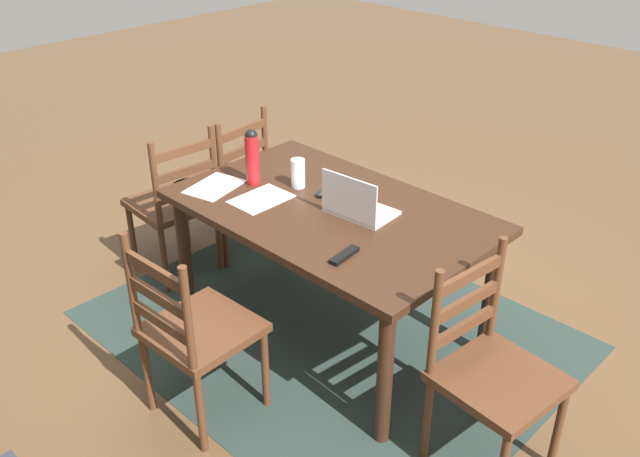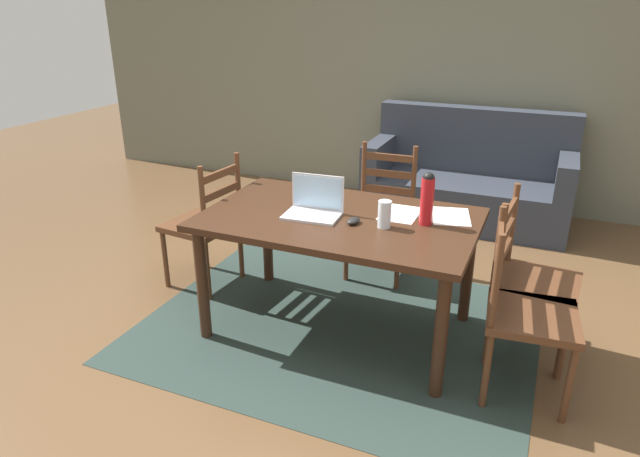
% 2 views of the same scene
% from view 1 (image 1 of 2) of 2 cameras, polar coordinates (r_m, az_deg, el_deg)
% --- Properties ---
extents(ground_plane, '(14.00, 14.00, 0.00)m').
position_cam_1_polar(ground_plane, '(3.82, 0.77, -8.35)').
color(ground_plane, brown).
extents(area_rug, '(2.38, 1.88, 0.01)m').
position_cam_1_polar(area_rug, '(3.81, 0.77, -8.31)').
color(area_rug, '#283833').
rests_on(area_rug, ground).
extents(dining_table, '(1.58, 0.98, 0.75)m').
position_cam_1_polar(dining_table, '(3.45, 0.84, 0.40)').
color(dining_table, '#382114').
rests_on(dining_table, ground).
extents(chair_right_far, '(0.47, 0.47, 0.95)m').
position_cam_1_polar(chair_right_far, '(4.18, -11.89, 2.00)').
color(chair_right_far, '#56331E').
rests_on(chair_right_far, ground).
extents(chair_far_head, '(0.46, 0.46, 0.95)m').
position_cam_1_polar(chair_far_head, '(3.09, -10.31, -8.36)').
color(chair_far_head, '#56331E').
rests_on(chair_far_head, ground).
extents(chair_left_far, '(0.48, 0.48, 0.95)m').
position_cam_1_polar(chair_left_far, '(2.92, 13.96, -11.49)').
color(chair_left_far, '#56331E').
rests_on(chair_left_far, ground).
extents(chair_right_near, '(0.48, 0.48, 0.95)m').
position_cam_1_polar(chair_right_near, '(4.38, -7.66, 3.72)').
color(chair_right_near, '#56331E').
rests_on(chair_right_near, ground).
extents(laptop, '(0.34, 0.24, 0.23)m').
position_cam_1_polar(laptop, '(3.32, 3.01, 1.94)').
color(laptop, silver).
rests_on(laptop, dining_table).
extents(water_bottle, '(0.07, 0.07, 0.30)m').
position_cam_1_polar(water_bottle, '(3.62, -5.62, 5.99)').
color(water_bottle, red).
rests_on(water_bottle, dining_table).
extents(drinking_glass, '(0.07, 0.07, 0.15)m').
position_cam_1_polar(drinking_glass, '(3.60, -1.83, 4.58)').
color(drinking_glass, silver).
rests_on(drinking_glass, dining_table).
extents(computer_mouse, '(0.08, 0.11, 0.03)m').
position_cam_1_polar(computer_mouse, '(3.52, 0.35, 2.96)').
color(computer_mouse, black).
rests_on(computer_mouse, dining_table).
extents(tv_remote, '(0.06, 0.17, 0.02)m').
position_cam_1_polar(tv_remote, '(3.00, 2.02, -2.22)').
color(tv_remote, black).
rests_on(tv_remote, dining_table).
extents(paper_stack_left, '(0.27, 0.34, 0.00)m').
position_cam_1_polar(paper_stack_left, '(3.67, -8.70, 3.44)').
color(paper_stack_left, white).
rests_on(paper_stack_left, dining_table).
extents(paper_stack_right, '(0.21, 0.30, 0.00)m').
position_cam_1_polar(paper_stack_right, '(3.51, -4.88, 2.45)').
color(paper_stack_right, white).
rests_on(paper_stack_right, dining_table).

